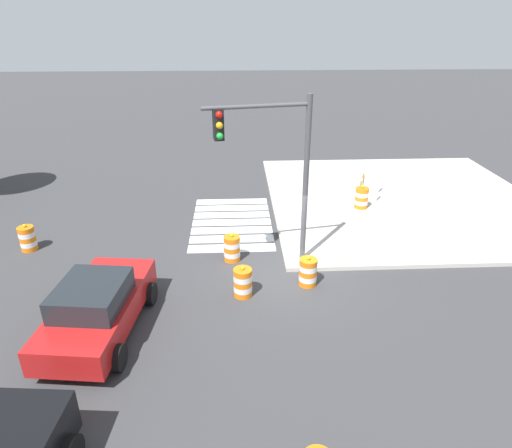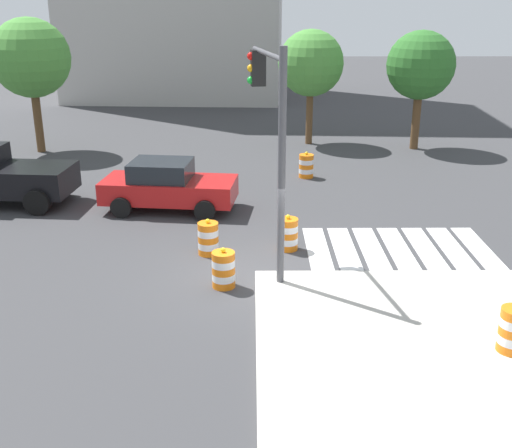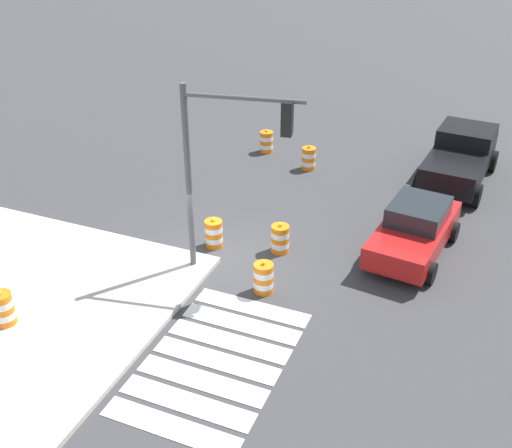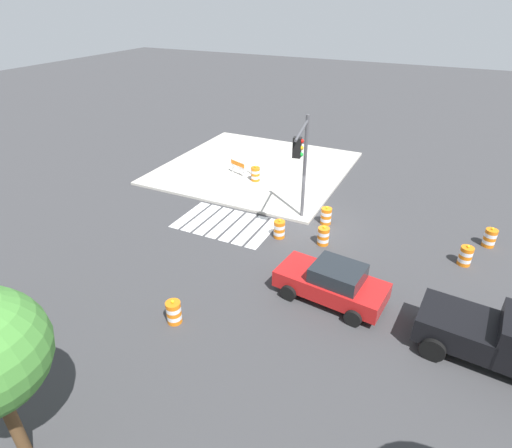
{
  "view_description": "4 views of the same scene",
  "coord_description": "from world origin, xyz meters",
  "px_view_note": "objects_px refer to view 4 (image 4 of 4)",
  "views": [
    {
      "loc": [
        -12.65,
        1.62,
        7.7
      ],
      "look_at": [
        2.4,
        0.88,
        0.66
      ],
      "focal_mm": 31.39,
      "sensor_mm": 36.0,
      "label": 1
    },
    {
      "loc": [
        -0.07,
        -14.36,
        6.66
      ],
      "look_at": [
        0.03,
        0.65,
        1.17
      ],
      "focal_mm": 44.0,
      "sensor_mm": 36.0,
      "label": 2
    },
    {
      "loc": [
        14.04,
        7.03,
        10.21
      ],
      "look_at": [
        -0.09,
        1.14,
        1.52
      ],
      "focal_mm": 42.96,
      "sensor_mm": 36.0,
      "label": 3
    },
    {
      "loc": [
        -5.8,
        18.23,
        10.77
      ],
      "look_at": [
        1.85,
        2.51,
        0.89
      ],
      "focal_mm": 28.89,
      "sensor_mm": 36.0,
      "label": 4
    }
  ],
  "objects_px": {
    "traffic_barrel_near_corner": "(326,216)",
    "traffic_barrel_median_far": "(279,229)",
    "construction_barricade": "(240,166)",
    "traffic_barrel_lane_center": "(323,236)",
    "traffic_barrel_crosswalk_end": "(490,238)",
    "traffic_barrel_on_sidewalk": "(255,174)",
    "traffic_barrel_median_near": "(174,312)",
    "traffic_light_pole": "(302,157)",
    "traffic_barrel_far_curb": "(466,256)",
    "pickup_truck": "(509,341)",
    "sports_car": "(332,282)"
  },
  "relations": [
    {
      "from": "sports_car",
      "to": "traffic_light_pole",
      "type": "height_order",
      "value": "traffic_light_pole"
    },
    {
      "from": "construction_barricade",
      "to": "traffic_light_pole",
      "type": "bearing_deg",
      "value": 141.18
    },
    {
      "from": "traffic_barrel_median_far",
      "to": "traffic_light_pole",
      "type": "relative_size",
      "value": 0.19
    },
    {
      "from": "traffic_barrel_crosswalk_end",
      "to": "traffic_barrel_lane_center",
      "type": "height_order",
      "value": "same"
    },
    {
      "from": "traffic_barrel_far_curb",
      "to": "traffic_barrel_on_sidewalk",
      "type": "xyz_separation_m",
      "value": [
        12.49,
        -4.09,
        0.15
      ]
    },
    {
      "from": "pickup_truck",
      "to": "traffic_barrel_median_near",
      "type": "height_order",
      "value": "pickup_truck"
    },
    {
      "from": "traffic_barrel_lane_center",
      "to": "traffic_barrel_median_near",
      "type": "bearing_deg",
      "value": 66.74
    },
    {
      "from": "sports_car",
      "to": "traffic_barrel_lane_center",
      "type": "xyz_separation_m",
      "value": [
        1.57,
        -3.82,
        -0.36
      ]
    },
    {
      "from": "traffic_barrel_crosswalk_end",
      "to": "traffic_barrel_median_near",
      "type": "bearing_deg",
      "value": 46.2
    },
    {
      "from": "traffic_barrel_median_far",
      "to": "traffic_barrel_lane_center",
      "type": "bearing_deg",
      "value": -171.53
    },
    {
      "from": "traffic_barrel_lane_center",
      "to": "construction_barricade",
      "type": "relative_size",
      "value": 0.71
    },
    {
      "from": "traffic_barrel_median_near",
      "to": "traffic_barrel_far_curb",
      "type": "distance_m",
      "value": 12.99
    },
    {
      "from": "pickup_truck",
      "to": "traffic_barrel_far_curb",
      "type": "bearing_deg",
      "value": -76.52
    },
    {
      "from": "traffic_barrel_median_far",
      "to": "traffic_barrel_lane_center",
      "type": "relative_size",
      "value": 1.0
    },
    {
      "from": "traffic_barrel_crosswalk_end",
      "to": "pickup_truck",
      "type": "bearing_deg",
      "value": 92.65
    },
    {
      "from": "traffic_light_pole",
      "to": "traffic_barrel_median_near",
      "type": "bearing_deg",
      "value": 79.15
    },
    {
      "from": "traffic_barrel_crosswalk_end",
      "to": "traffic_barrel_on_sidewalk",
      "type": "xyz_separation_m",
      "value": [
        13.49,
        -1.88,
        0.15
      ]
    },
    {
      "from": "pickup_truck",
      "to": "sports_car",
      "type": "bearing_deg",
      "value": -6.45
    },
    {
      "from": "traffic_barrel_median_near",
      "to": "traffic_barrel_on_sidewalk",
      "type": "bearing_deg",
      "value": -77.17
    },
    {
      "from": "traffic_barrel_crosswalk_end",
      "to": "traffic_barrel_lane_center",
      "type": "relative_size",
      "value": 1.0
    },
    {
      "from": "traffic_barrel_median_far",
      "to": "sports_car",
      "type": "bearing_deg",
      "value": 137.0
    },
    {
      "from": "traffic_barrel_near_corner",
      "to": "traffic_barrel_on_sidewalk",
      "type": "distance_m",
      "value": 6.55
    },
    {
      "from": "traffic_barrel_median_far",
      "to": "traffic_barrel_far_curb",
      "type": "distance_m",
      "value": 8.58
    },
    {
      "from": "traffic_barrel_median_far",
      "to": "traffic_barrel_on_sidewalk",
      "type": "relative_size",
      "value": 1.0
    },
    {
      "from": "traffic_barrel_far_curb",
      "to": "traffic_barrel_lane_center",
      "type": "xyz_separation_m",
      "value": [
        6.27,
        1.15,
        0.0
      ]
    },
    {
      "from": "construction_barricade",
      "to": "traffic_barrel_lane_center",
      "type": "bearing_deg",
      "value": 142.91
    },
    {
      "from": "sports_car",
      "to": "traffic_barrel_median_near",
      "type": "bearing_deg",
      "value": 38.28
    },
    {
      "from": "traffic_barrel_median_far",
      "to": "construction_barricade",
      "type": "xyz_separation_m",
      "value": [
        5.49,
        -6.12,
        0.27
      ]
    },
    {
      "from": "pickup_truck",
      "to": "traffic_light_pole",
      "type": "bearing_deg",
      "value": -30.45
    },
    {
      "from": "traffic_barrel_median_near",
      "to": "traffic_barrel_near_corner",
      "type": "bearing_deg",
      "value": -106.04
    },
    {
      "from": "traffic_barrel_crosswalk_end",
      "to": "traffic_light_pole",
      "type": "xyz_separation_m",
      "value": [
        8.9,
        2.41,
        3.46
      ]
    },
    {
      "from": "pickup_truck",
      "to": "traffic_barrel_median_near",
      "type": "relative_size",
      "value": 5.2
    },
    {
      "from": "pickup_truck",
      "to": "traffic_barrel_crosswalk_end",
      "type": "relative_size",
      "value": 5.2
    },
    {
      "from": "traffic_barrel_far_curb",
      "to": "traffic_barrel_on_sidewalk",
      "type": "bearing_deg",
      "value": -18.14
    },
    {
      "from": "traffic_barrel_crosswalk_end",
      "to": "traffic_barrel_lane_center",
      "type": "distance_m",
      "value": 8.0
    },
    {
      "from": "sports_car",
      "to": "pickup_truck",
      "type": "xyz_separation_m",
      "value": [
        -6.06,
        0.69,
        0.16
      ]
    },
    {
      "from": "traffic_barrel_on_sidewalk",
      "to": "traffic_barrel_lane_center",
      "type": "bearing_deg",
      "value": 139.9
    },
    {
      "from": "traffic_barrel_on_sidewalk",
      "to": "traffic_light_pole",
      "type": "height_order",
      "value": "traffic_light_pole"
    },
    {
      "from": "sports_car",
      "to": "traffic_barrel_far_curb",
      "type": "height_order",
      "value": "sports_car"
    },
    {
      "from": "pickup_truck",
      "to": "traffic_barrel_median_far",
      "type": "bearing_deg",
      "value": -23.08
    },
    {
      "from": "pickup_truck",
      "to": "traffic_barrel_lane_center",
      "type": "xyz_separation_m",
      "value": [
        7.63,
        -4.5,
        -0.52
      ]
    },
    {
      "from": "traffic_barrel_near_corner",
      "to": "pickup_truck",
      "type": "bearing_deg",
      "value": 141.16
    },
    {
      "from": "traffic_barrel_median_far",
      "to": "traffic_light_pole",
      "type": "height_order",
      "value": "traffic_light_pole"
    },
    {
      "from": "pickup_truck",
      "to": "traffic_barrel_on_sidewalk",
      "type": "relative_size",
      "value": 5.2
    },
    {
      "from": "pickup_truck",
      "to": "traffic_barrel_on_sidewalk",
      "type": "xyz_separation_m",
      "value": [
        13.85,
        -9.74,
        -0.37
      ]
    },
    {
      "from": "pickup_truck",
      "to": "traffic_barrel_on_sidewalk",
      "type": "bearing_deg",
      "value": -35.13
    },
    {
      "from": "traffic_barrel_near_corner",
      "to": "traffic_barrel_median_far",
      "type": "distance_m",
      "value": 2.9
    },
    {
      "from": "traffic_barrel_crosswalk_end",
      "to": "traffic_barrel_median_far",
      "type": "relative_size",
      "value": 1.0
    },
    {
      "from": "traffic_barrel_far_curb",
      "to": "pickup_truck",
      "type": "bearing_deg",
      "value": 103.48
    },
    {
      "from": "traffic_barrel_lane_center",
      "to": "traffic_barrel_far_curb",
      "type": "bearing_deg",
      "value": -169.64
    }
  ]
}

